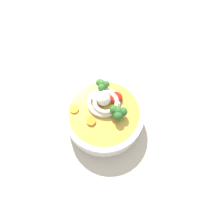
% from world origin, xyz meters
% --- Properties ---
extents(table_slab, '(1.29, 1.29, 0.03)m').
position_xyz_m(table_slab, '(0.00, 0.00, 0.01)').
color(table_slab, '#BCB29E').
rests_on(table_slab, ground).
extents(soup_bowl, '(0.21, 0.21, 0.06)m').
position_xyz_m(soup_bowl, '(0.02, -0.04, 0.06)').
color(soup_bowl, white).
rests_on(soup_bowl, table_slab).
extents(noodle_pile, '(0.10, 0.10, 0.04)m').
position_xyz_m(noodle_pile, '(0.02, -0.02, 0.10)').
color(noodle_pile, silver).
rests_on(noodle_pile, soup_bowl).
extents(soup_spoon, '(0.07, 0.18, 0.02)m').
position_xyz_m(soup_spoon, '(0.01, 0.01, 0.10)').
color(soup_spoon, '#B7B7BC').
rests_on(soup_spoon, soup_bowl).
extents(chili_sauce_dollop, '(0.04, 0.03, 0.02)m').
position_xyz_m(chili_sauce_dollop, '(0.04, -0.00, 0.10)').
color(chili_sauce_dollop, '#B2190F').
rests_on(chili_sauce_dollop, soup_bowl).
extents(broccoli_floret_center, '(0.04, 0.04, 0.04)m').
position_xyz_m(broccoli_floret_center, '(0.05, -0.05, 0.11)').
color(broccoli_floret_center, '#7A9E60').
rests_on(broccoli_floret_center, soup_bowl).
extents(broccoli_floret_front, '(0.04, 0.03, 0.03)m').
position_xyz_m(broccoli_floret_front, '(0.01, 0.03, 0.11)').
color(broccoli_floret_front, '#7A9E60').
rests_on(broccoli_floret_front, soup_bowl).
extents(carrot_slice_beside_noodles, '(0.02, 0.02, 0.01)m').
position_xyz_m(carrot_slice_beside_noodles, '(-0.01, -0.07, 0.09)').
color(carrot_slice_beside_noodles, orange).
rests_on(carrot_slice_beside_noodles, soup_bowl).
extents(carrot_slice_beside_chili, '(0.02, 0.02, 0.00)m').
position_xyz_m(carrot_slice_beside_chili, '(-0.06, -0.04, 0.09)').
color(carrot_slice_beside_chili, orange).
rests_on(carrot_slice_beside_chili, soup_bowl).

